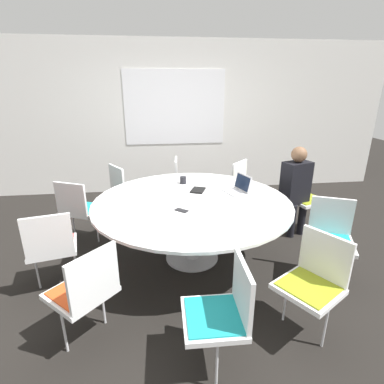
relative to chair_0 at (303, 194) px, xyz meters
The scene contains 19 objects.
ground_plane 1.84m from the chair_0, 159.07° to the right, with size 16.00×16.00×0.00m, color black.
wall_back 2.66m from the chair_0, 130.85° to the left, with size 8.00×0.07×2.70m.
conference_table 1.77m from the chair_0, 159.07° to the right, with size 2.19×2.19×0.73m.
chair_0 is the anchor object (origin of this frame).
chair_1 0.83m from the chair_0, 145.39° to the left, with size 0.61×0.61×0.85m.
chair_2 1.80m from the chair_0, 152.33° to the left, with size 0.46×0.47×0.85m.
chair_3 2.55m from the chair_0, 167.12° to the left, with size 0.59×0.60×0.85m.
chair_4 3.01m from the chair_0, behind, with size 0.57×0.56×0.85m.
chair_5 3.23m from the chair_0, 161.45° to the right, with size 0.52×0.51×0.85m.
chair_6 3.13m from the chair_0, 146.07° to the right, with size 0.61×0.61×0.85m.
chair_7 2.65m from the chair_0, 127.65° to the right, with size 0.43×0.45×0.85m.
chair_8 2.02m from the chair_0, 114.15° to the right, with size 0.59×0.59×0.85m.
chair_9 1.20m from the chair_0, 103.73° to the right, with size 0.57×0.56×0.85m.
person_0 0.32m from the chair_0, 142.27° to the right, with size 0.41×0.34×1.20m.
laptop 1.18m from the chair_0, 157.89° to the right, with size 0.31×0.35×0.21m.
spiral_notebook 1.59m from the chair_0, 168.05° to the right, with size 0.22×0.25×0.02m.
coffee_cup 1.71m from the chair_0, behind, with size 0.08×0.08×0.09m.
cell_phone 2.02m from the chair_0, 153.25° to the right, with size 0.15×0.15×0.01m.
handbag 2.37m from the chair_0, 156.83° to the left, with size 0.36×0.16×0.28m.
Camera 1 is at (-0.38, -3.07, 1.95)m, focal length 28.00 mm.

